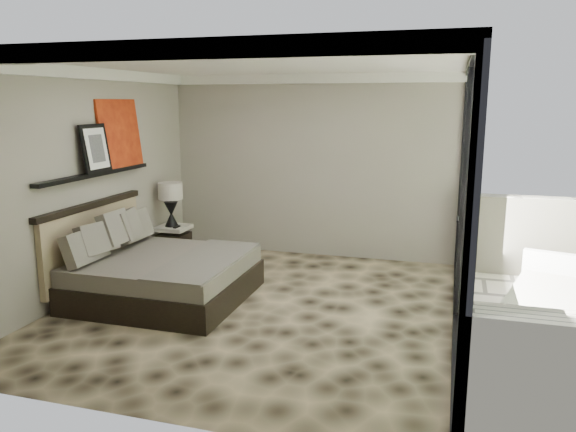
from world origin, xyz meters
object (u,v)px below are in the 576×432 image
(lounger, at_px, (547,301))
(table_lamp, at_px, (171,198))
(bed, at_px, (157,272))
(nightstand, at_px, (174,244))

(lounger, bearing_deg, table_lamp, -175.41)
(bed, height_order, lounger, bed)
(table_lamp, xyz_separation_m, lounger, (5.19, -0.95, -0.76))
(bed, distance_m, lounger, 4.59)
(table_lamp, distance_m, lounger, 5.33)
(lounger, bearing_deg, bed, -156.46)
(bed, xyz_separation_m, table_lamp, (-0.66, 1.63, 0.62))
(bed, relative_size, lounger, 1.20)
(nightstand, bearing_deg, lounger, -24.14)
(table_lamp, bearing_deg, nightstand, 59.23)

